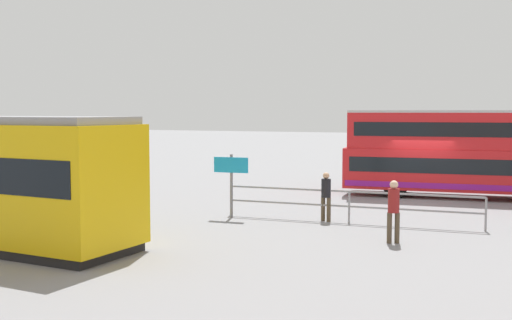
{
  "coord_description": "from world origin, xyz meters",
  "views": [
    {
      "loc": [
        -3.99,
        27.24,
        3.72
      ],
      "look_at": [
        5.44,
        5.23,
        1.87
      ],
      "focal_mm": 44.35,
      "sensor_mm": 36.0,
      "label": 1
    }
  ],
  "objects_px": {
    "pedestrian_crossing": "(394,207)",
    "double_decker_bus": "(487,153)",
    "info_sign": "(231,173)",
    "pedestrian_near_railing": "(326,193)"
  },
  "relations": [
    {
      "from": "pedestrian_crossing",
      "to": "double_decker_bus",
      "type": "bearing_deg",
      "value": -99.78
    },
    {
      "from": "double_decker_bus",
      "to": "info_sign",
      "type": "bearing_deg",
      "value": 47.64
    },
    {
      "from": "pedestrian_near_railing",
      "to": "pedestrian_crossing",
      "type": "relative_size",
      "value": 0.93
    },
    {
      "from": "pedestrian_crossing",
      "to": "info_sign",
      "type": "relative_size",
      "value": 0.8
    },
    {
      "from": "pedestrian_crossing",
      "to": "pedestrian_near_railing",
      "type": "bearing_deg",
      "value": -44.02
    },
    {
      "from": "pedestrian_near_railing",
      "to": "pedestrian_crossing",
      "type": "height_order",
      "value": "pedestrian_crossing"
    },
    {
      "from": "double_decker_bus",
      "to": "pedestrian_crossing",
      "type": "bearing_deg",
      "value": 80.22
    },
    {
      "from": "double_decker_bus",
      "to": "pedestrian_crossing",
      "type": "xyz_separation_m",
      "value": [
        1.86,
        10.77,
        -0.9
      ]
    },
    {
      "from": "double_decker_bus",
      "to": "info_sign",
      "type": "relative_size",
      "value": 5.45
    },
    {
      "from": "double_decker_bus",
      "to": "pedestrian_crossing",
      "type": "relative_size",
      "value": 6.79
    }
  ]
}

